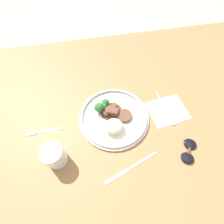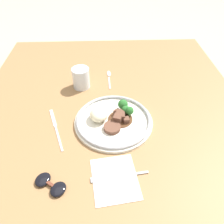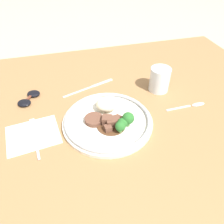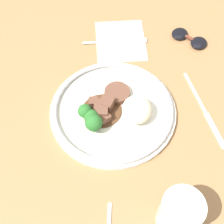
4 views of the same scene
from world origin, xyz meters
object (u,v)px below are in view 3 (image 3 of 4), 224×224
(juice_glass, at_px, (159,80))
(spoon, at_px, (193,105))
(knife, at_px, (91,87))
(fork, at_px, (34,134))
(plate, at_px, (108,119))
(sunglasses, at_px, (29,98))

(juice_glass, height_order, spoon, juice_glass)
(knife, bearing_deg, fork, -155.47)
(juice_glass, bearing_deg, spoon, -57.37)
(plate, height_order, spoon, plate)
(knife, bearing_deg, spoon, -51.08)
(juice_glass, relative_size, spoon, 0.61)
(plate, xyz_separation_m, spoon, (0.31, 0.01, -0.01))
(spoon, bearing_deg, knife, 146.78)
(juice_glass, height_order, knife, juice_glass)
(sunglasses, bearing_deg, juice_glass, 26.03)
(plate, relative_size, knife, 1.38)
(knife, bearing_deg, juice_glass, -37.07)
(knife, height_order, sunglasses, sunglasses)
(plate, distance_m, juice_glass, 0.27)
(juice_glass, bearing_deg, sunglasses, 172.82)
(sunglasses, bearing_deg, plate, -4.26)
(fork, bearing_deg, knife, -53.36)
(fork, bearing_deg, sunglasses, -1.30)
(plate, bearing_deg, sunglasses, 142.52)
(spoon, bearing_deg, sunglasses, 160.43)
(fork, height_order, knife, fork)
(plate, xyz_separation_m, juice_glass, (0.23, 0.13, 0.03))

